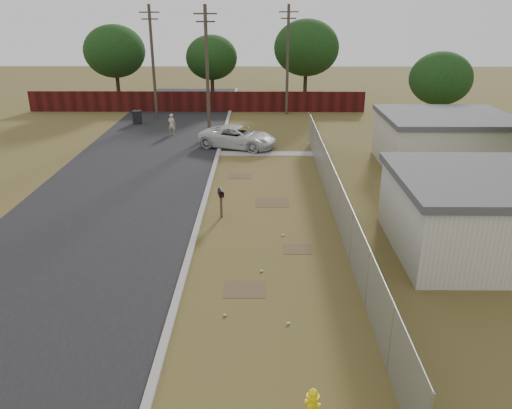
{
  "coord_description": "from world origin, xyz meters",
  "views": [
    {
      "loc": [
        -0.28,
        -19.63,
        9.01
      ],
      "look_at": [
        -0.46,
        -0.01,
        1.1
      ],
      "focal_mm": 35.0,
      "sensor_mm": 36.0,
      "label": 1
    }
  ],
  "objects_px": {
    "fire_hydrant": "(312,404)",
    "pedestrian": "(172,124)",
    "pickup_truck": "(238,137)",
    "mailbox": "(221,195)",
    "trash_bin": "(137,117)"
  },
  "relations": [
    {
      "from": "pickup_truck",
      "to": "trash_bin",
      "type": "bearing_deg",
      "value": 69.64
    },
    {
      "from": "mailbox",
      "to": "trash_bin",
      "type": "relative_size",
      "value": 1.28
    },
    {
      "from": "fire_hydrant",
      "to": "pickup_truck",
      "type": "bearing_deg",
      "value": 96.6
    },
    {
      "from": "trash_bin",
      "to": "mailbox",
      "type": "bearing_deg",
      "value": -66.7
    },
    {
      "from": "fire_hydrant",
      "to": "pickup_truck",
      "type": "height_order",
      "value": "pickup_truck"
    },
    {
      "from": "pickup_truck",
      "to": "pedestrian",
      "type": "bearing_deg",
      "value": 75.11
    },
    {
      "from": "fire_hydrant",
      "to": "pedestrian",
      "type": "xyz_separation_m",
      "value": [
        -7.75,
        27.14,
        0.38
      ]
    },
    {
      "from": "mailbox",
      "to": "fire_hydrant",
      "type": "bearing_deg",
      "value": -75.79
    },
    {
      "from": "pedestrian",
      "to": "pickup_truck",
      "type": "bearing_deg",
      "value": 161.89
    },
    {
      "from": "pickup_truck",
      "to": "fire_hydrant",
      "type": "bearing_deg",
      "value": -153.66
    },
    {
      "from": "pickup_truck",
      "to": "pedestrian",
      "type": "distance_m",
      "value": 6.09
    },
    {
      "from": "trash_bin",
      "to": "fire_hydrant",
      "type": "bearing_deg",
      "value": -70.07
    },
    {
      "from": "fire_hydrant",
      "to": "trash_bin",
      "type": "distance_m",
      "value": 32.73
    },
    {
      "from": "mailbox",
      "to": "pedestrian",
      "type": "relative_size",
      "value": 0.86
    },
    {
      "from": "fire_hydrant",
      "to": "pedestrian",
      "type": "distance_m",
      "value": 28.22
    }
  ]
}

